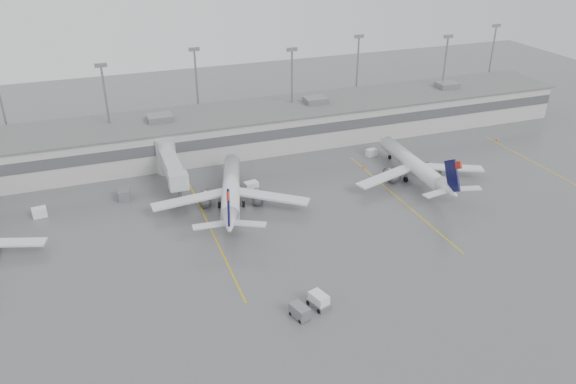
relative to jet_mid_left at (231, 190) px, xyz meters
name	(u,v)px	position (x,y,z in m)	size (l,w,h in m)	color
ground	(375,293)	(12.10, -31.63, -3.14)	(260.00, 260.00, 0.00)	#505052
terminal	(253,127)	(12.09, 26.35, 1.03)	(152.00, 17.00, 9.45)	#AFAFAA
light_masts	(244,86)	(12.10, 32.12, 8.89)	(142.40, 8.00, 20.60)	gray
jet_bridge_right	(170,163)	(-8.40, 14.09, 0.73)	(4.00, 17.20, 7.00)	#ABAEB0
stand_markings	(310,214)	(12.10, -7.63, -3.13)	(105.25, 40.00, 0.01)	#C8A10B
jet_mid_left	(231,190)	(0.00, 0.00, 0.00)	(26.80, 30.46, 10.10)	silver
jet_mid_right	(415,165)	(36.50, -1.73, -0.08)	(27.08, 30.39, 9.83)	silver
baggage_tug	(319,302)	(3.56, -31.61, -2.36)	(2.78, 3.54, 2.01)	white
baggage_cart	(300,311)	(0.36, -32.81, -2.21)	(2.33, 3.11, 1.78)	slate
gse_uld_a	(39,212)	(-32.15, 7.57, -2.30)	(2.36, 1.57, 1.67)	white
gse_uld_b	(251,186)	(5.04, 4.51, -2.24)	(2.55, 1.70, 1.80)	white
gse_uld_c	(372,152)	(34.17, 11.64, -2.36)	(2.18, 1.46, 1.55)	white
gse_loader	(124,194)	(-17.77, 9.32, -2.15)	(1.97, 3.16, 1.97)	slate
cone_b	(201,192)	(-4.25, 6.36, -2.75)	(0.49, 0.49, 0.78)	#DA5904
cone_c	(364,167)	(29.62, 6.35, -2.78)	(0.45, 0.45, 0.71)	#DA5904
cone_d	(497,140)	(65.06, 9.36, -2.80)	(0.42, 0.42, 0.67)	#DA5904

